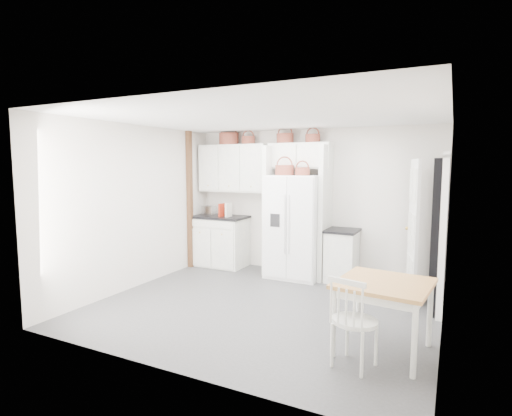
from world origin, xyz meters
The scene contains 28 objects.
floor centered at (0.00, 0.00, 0.00)m, with size 4.50×4.50×0.00m, color #4C4C4F.
ceiling centered at (0.00, 0.00, 2.60)m, with size 4.50×4.50×0.00m, color white.
wall_back centered at (0.00, 2.00, 1.30)m, with size 4.50×4.50×0.00m, color beige.
wall_left centered at (-2.25, 0.00, 1.30)m, with size 4.00×4.00×0.00m, color beige.
wall_right centered at (2.25, 0.00, 1.30)m, with size 4.00×4.00×0.00m, color beige.
refrigerator centered at (-0.15, 1.61, 0.90)m, with size 0.93×0.74×1.79m, color white.
base_cab_left centered at (-1.74, 1.70, 0.47)m, with size 1.01×0.64×0.94m, color silver.
base_cab_right centered at (0.66, 1.70, 0.42)m, with size 0.48×0.58×0.85m, color silver.
dining_table centered at (1.70, -0.66, 0.38)m, with size 0.91×0.91×0.76m, color #AD6B37.
windsor_chair centered at (1.50, -1.12, 0.46)m, with size 0.45×0.41×0.92m, color silver.
counter_left centered at (-1.74, 1.70, 0.96)m, with size 1.06×0.68×0.04m, color black.
counter_right centered at (0.66, 1.70, 0.86)m, with size 0.52×0.62×0.04m, color black.
toaster centered at (-1.98, 1.67, 1.07)m, with size 0.26×0.15×0.18m, color silver.
cookbook_red centered at (-1.65, 1.62, 1.11)m, with size 0.04×0.17×0.25m, color #AE2712.
cookbook_cream centered at (-1.51, 1.62, 1.11)m, with size 0.04×0.18×0.26m, color silver.
basket_upper_b centered at (-1.61, 1.83, 2.46)m, with size 0.38×0.38×0.22m, color brown.
basket_upper_c centered at (-1.19, 1.83, 2.42)m, with size 0.26×0.26×0.15m, color brown.
basket_bridge_a centered at (-0.45, 1.83, 2.44)m, with size 0.31×0.31×0.17m, color brown.
basket_bridge_b centered at (0.07, 1.83, 2.42)m, with size 0.26×0.26×0.15m, color brown.
basket_fridge_a centered at (-0.32, 1.51, 1.88)m, with size 0.32×0.32×0.17m, color brown.
basket_fridge_b centered at (0.01, 1.51, 1.86)m, with size 0.25×0.25×0.13m, color brown.
upper_cabinet centered at (-1.50, 1.83, 1.90)m, with size 1.40×0.34×0.90m, color silver.
bridge_cabinet centered at (-0.15, 1.83, 2.12)m, with size 1.12×0.34×0.45m, color silver.
fridge_panel_left centered at (-0.66, 1.70, 1.15)m, with size 0.08×0.60×2.30m, color silver.
fridge_panel_right centered at (0.36, 1.70, 1.15)m, with size 0.08×0.60×2.30m, color silver.
trim_post centered at (-2.20, 1.35, 1.30)m, with size 0.09×0.09×2.60m, color #432B1C.
doorway_void centered at (2.16, 1.00, 1.02)m, with size 0.18×0.85×2.05m, color black.
door_slab centered at (1.80, 1.33, 1.02)m, with size 0.80×0.04×2.05m, color white.
Camera 1 is at (2.30, -4.88, 1.96)m, focal length 28.00 mm.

